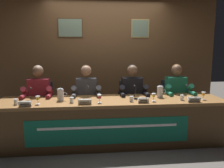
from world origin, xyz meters
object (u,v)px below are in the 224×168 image
object	(u,v)px
microphone_center_right	(135,94)
juice_glass_far_left	(38,98)
juice_glass_center_right	(154,96)
water_pitcher_left_side	(61,95)
juice_glass_far_right	(203,94)
water_cup_far_right	(182,98)
water_cup_center_right	(131,99)
conference_table	(113,115)
microphone_far_left	(30,97)
microphone_far_right	(188,94)
panelist_center_left	(86,95)
nameplate_far_right	(194,100)
panelist_far_left	(38,96)
water_cup_far_left	(16,102)
juice_glass_center_left	(99,97)
chair_far_left	(42,108)
panelist_center_right	(133,94)
chair_center_left	(87,107)
water_cup_center_left	(72,100)
microphone_center_left	(88,95)
nameplate_center_left	(85,102)
nameplate_far_left	(25,104)
chair_far_right	(172,105)
water_pitcher_right_side	(160,92)
chair_center_right	(130,106)
nameplate_center_right	(143,100)
panelist_far_right	(177,93)

from	to	relation	value
microphone_center_right	juice_glass_far_left	bearing A→B (deg)	-172.14
juice_glass_center_right	water_pitcher_left_side	xyz separation A→B (m)	(-1.44, 0.18, 0.01)
juice_glass_far_right	water_cup_far_right	size ratio (longest dim) A/B	1.46
juice_glass_center_right	water_cup_center_right	size ratio (longest dim) A/B	1.46
conference_table	microphone_far_left	world-z (taller)	microphone_far_left
microphone_far_right	panelist_center_left	bearing A→B (deg)	164.58
nameplate_far_right	juice_glass_far_right	distance (m)	0.27
panelist_far_left	water_cup_far_left	world-z (taller)	panelist_far_left
nameplate_far_right	juice_glass_center_left	bearing A→B (deg)	175.97
chair_far_left	nameplate_far_right	bearing A→B (deg)	-19.92
panelist_center_right	panelist_center_left	bearing A→B (deg)	180.00
panelist_far_left	chair_center_left	size ratio (longest dim) A/B	1.36
water_cup_center_left	water_cup_far_right	bearing A→B (deg)	-0.13
juice_glass_center_right	microphone_center_right	size ratio (longest dim) A/B	0.57
juice_glass_center_left	conference_table	bearing A→B (deg)	24.60
panelist_far_left	microphone_center_left	world-z (taller)	panelist_far_left
conference_table	microphone_far_right	size ratio (longest dim) A/B	16.70
nameplate_center_left	juice_glass_center_left	world-z (taller)	juice_glass_center_left
water_cup_center_left	panelist_center_right	distance (m)	1.18
chair_far_left	microphone_far_right	size ratio (longest dim) A/B	4.24
nameplate_far_left	water_cup_far_right	bearing A→B (deg)	3.53
water_cup_far_left	water_cup_far_right	xyz separation A→B (m)	(2.53, 0.03, 0.00)
chair_center_left	chair_far_right	world-z (taller)	same
nameplate_center_left	water_pitcher_right_side	xyz separation A→B (m)	(1.24, 0.35, 0.05)
panelist_far_left	microphone_center_left	size ratio (longest dim) A/B	5.75
microphone_far_right	water_pitcher_left_side	xyz separation A→B (m)	(-2.06, 0.06, 0.02)
nameplate_far_left	water_cup_center_right	xyz separation A→B (m)	(1.55, 0.13, -0.00)
chair_far_left	chair_center_left	distance (m)	0.83
water_cup_center_right	water_pitcher_left_side	world-z (taller)	water_pitcher_left_side
juice_glass_far_right	nameplate_center_left	bearing A→B (deg)	-176.15
juice_glass_center_right	water_cup_center_right	xyz separation A→B (m)	(-0.35, 0.00, -0.05)
water_cup_center_left	chair_center_right	world-z (taller)	chair_center_right
nameplate_center_right	juice_glass_center_right	bearing A→B (deg)	26.76
nameplate_center_left	water_cup_center_right	world-z (taller)	water_cup_center_right
water_cup_center_right	microphone_far_right	size ratio (longest dim) A/B	0.39
chair_far_left	nameplate_far_right	size ratio (longest dim) A/B	4.62
nameplate_center_left	panelist_center_right	size ratio (longest dim) A/B	0.16
conference_table	chair_far_left	size ratio (longest dim) A/B	3.94
panelist_far_left	panelist_center_right	bearing A→B (deg)	0.00
water_cup_far_left	nameplate_center_right	xyz separation A→B (m)	(1.88, -0.08, 0.00)
microphone_far_left	chair_center_right	bearing A→B (deg)	20.75
microphone_center_right	water_pitcher_left_side	size ratio (longest dim) A/B	1.03
chair_center_right	water_pitcher_left_side	size ratio (longest dim) A/B	4.36
juice_glass_far_left	panelist_center_left	bearing A→B (deg)	40.06
juice_glass_far_left	panelist_far_right	xyz separation A→B (m)	(2.36, 0.59, -0.08)
nameplate_far_left	chair_center_right	distance (m)	1.94
nameplate_center_left	microphone_center_right	xyz separation A→B (m)	(0.81, 0.29, 0.03)
chair_center_right	panelist_far_left	bearing A→B (deg)	-173.10
nameplate_far_left	nameplate_center_right	size ratio (longest dim) A/B	1.09
water_cup_far_left	water_cup_center_right	distance (m)	1.71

